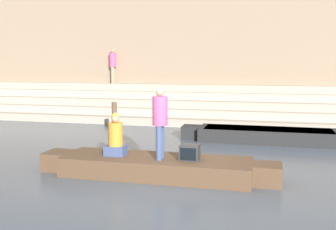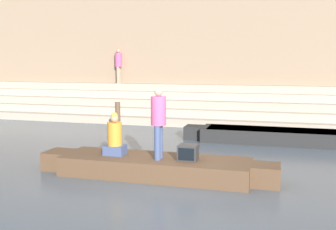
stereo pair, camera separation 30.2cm
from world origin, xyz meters
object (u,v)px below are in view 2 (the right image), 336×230
object	(u,v)px
moored_boat_shore	(270,135)
rowboat_main	(155,166)
tv_set	(188,152)
person_standing	(158,119)
person_on_steps	(118,64)
mooring_post	(118,119)
person_rowing	(115,138)

from	to	relation	value
moored_boat_shore	rowboat_main	bearing A→B (deg)	-113.69
tv_set	moored_boat_shore	xyz separation A→B (m)	(1.82, 5.05, -0.40)
person_standing	tv_set	world-z (taller)	person_standing
person_on_steps	rowboat_main	bearing A→B (deg)	-176.32
rowboat_main	tv_set	size ratio (longest dim) A/B	13.15
moored_boat_shore	mooring_post	distance (m)	5.72
mooring_post	person_on_steps	xyz separation A→B (m)	(-2.10, 5.15, 2.10)
rowboat_main	tv_set	bearing A→B (deg)	-4.28
person_standing	person_on_steps	world-z (taller)	person_on_steps
rowboat_main	tv_set	world-z (taller)	tv_set
rowboat_main	moored_boat_shore	distance (m)	5.68
mooring_post	rowboat_main	bearing A→B (deg)	-58.07
person_rowing	person_on_steps	size ratio (longest dim) A/B	0.61
tv_set	moored_boat_shore	world-z (taller)	tv_set
tv_set	person_on_steps	size ratio (longest dim) A/B	0.26
person_on_steps	tv_set	bearing A→B (deg)	-172.71
rowboat_main	moored_boat_shore	xyz separation A→B (m)	(2.67, 5.01, 0.00)
tv_set	person_on_steps	xyz separation A→B (m)	(-5.99, 10.06, 2.09)
moored_boat_shore	person_on_steps	size ratio (longest dim) A/B	3.46
rowboat_main	mooring_post	bearing A→B (deg)	120.24
rowboat_main	person_on_steps	distance (m)	11.54
person_standing	person_rowing	xyz separation A→B (m)	(-1.19, 0.12, -0.56)
tv_set	moored_boat_shore	size ratio (longest dim) A/B	0.07
tv_set	mooring_post	world-z (taller)	mooring_post
moored_boat_shore	person_on_steps	bearing A→B (deg)	151.63
person_standing	moored_boat_shore	size ratio (longest dim) A/B	0.28
person_standing	person_on_steps	xyz separation A→B (m)	(-5.28, 10.15, 1.29)
person_rowing	tv_set	world-z (taller)	person_rowing
rowboat_main	person_on_steps	world-z (taller)	person_on_steps
person_rowing	moored_boat_shore	size ratio (longest dim) A/B	0.18
person_rowing	person_on_steps	bearing A→B (deg)	102.08
rowboat_main	moored_boat_shore	size ratio (longest dim) A/B	0.98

